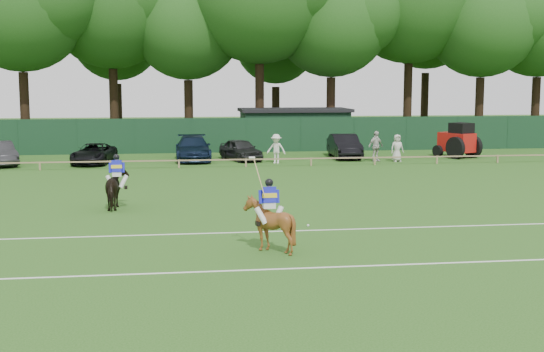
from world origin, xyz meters
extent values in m
plane|color=#1E4C14|center=(0.00, 0.00, 0.00)|extent=(160.00, 160.00, 0.00)
imported|color=black|center=(-5.63, 4.36, 0.83)|extent=(0.93, 1.98, 1.66)
imported|color=brown|center=(-0.54, -3.86, 0.84)|extent=(1.46, 1.61, 1.68)
imported|color=black|center=(-8.22, 20.88, 0.63)|extent=(2.79, 4.83, 1.26)
imported|color=#101C33|center=(-2.04, 22.00, 0.79)|extent=(2.22, 5.43, 1.57)
imported|color=#28292B|center=(1.05, 21.67, 0.70)|extent=(2.91, 4.40, 1.39)
imported|color=black|center=(8.09, 22.17, 0.79)|extent=(1.92, 4.90, 1.59)
imported|color=silver|center=(3.08, 19.59, 0.92)|extent=(1.36, 1.08, 1.84)
imported|color=beige|center=(9.57, 19.82, 0.98)|extent=(1.24, 0.94, 1.96)
imported|color=beige|center=(10.89, 19.50, 0.87)|extent=(0.92, 0.66, 1.75)
cube|color=silver|center=(-5.63, 4.36, 1.41)|extent=(0.36, 0.27, 0.18)
cube|color=#1A1DBD|center=(-5.63, 4.36, 1.73)|extent=(0.40, 0.31, 0.51)
cube|color=yellow|center=(-5.63, 4.36, 1.71)|extent=(0.43, 0.29, 0.18)
sphere|color=black|center=(-5.63, 4.36, 2.10)|extent=(0.25, 0.25, 0.25)
cylinder|color=silver|center=(-5.37, 4.31, 1.11)|extent=(0.42, 0.34, 0.59)
cylinder|color=silver|center=(-5.89, 4.30, 1.11)|extent=(0.42, 0.33, 0.59)
cube|color=silver|center=(-0.54, -3.86, 1.42)|extent=(0.38, 0.28, 0.18)
cube|color=#1A1DBD|center=(-0.54, -3.86, 1.74)|extent=(0.42, 0.33, 0.51)
cube|color=yellow|center=(-0.54, -3.86, 1.72)|extent=(0.45, 0.32, 0.18)
sphere|color=black|center=(-0.54, -3.86, 2.11)|extent=(0.25, 0.25, 0.25)
cylinder|color=silver|center=(-0.28, -3.89, 1.12)|extent=(0.42, 0.36, 0.59)
cylinder|color=silver|center=(-0.80, -3.93, 1.12)|extent=(0.42, 0.33, 0.59)
cylinder|color=tan|center=(-0.85, -3.83, 2.29)|extent=(0.31, 0.56, 1.17)
sphere|color=silver|center=(1.33, -0.33, 0.04)|extent=(0.09, 0.09, 0.09)
cube|color=silver|center=(0.00, -6.00, 0.01)|extent=(60.00, 0.10, 0.01)
cube|color=silver|center=(0.00, -1.00, 0.01)|extent=(60.00, 0.10, 0.01)
cube|color=#997F5B|center=(0.00, 18.00, 0.45)|extent=(62.00, 0.08, 0.08)
cube|color=#14351E|center=(0.00, 27.00, 1.25)|extent=(92.00, 0.04, 2.50)
cube|color=#14331E|center=(6.00, 30.00, 1.40)|extent=(8.00, 4.00, 2.80)
cube|color=black|center=(6.00, 30.00, 2.92)|extent=(8.40, 4.40, 0.24)
cube|color=#AF1510|center=(15.68, 21.50, 1.03)|extent=(2.14, 2.67, 1.28)
cube|color=black|center=(15.85, 21.14, 1.91)|extent=(1.60, 1.65, 0.88)
cylinder|color=black|center=(15.21, 20.53, 0.74)|extent=(0.88, 1.46, 1.47)
cylinder|color=black|center=(16.73, 21.22, 0.74)|extent=(0.88, 1.46, 1.47)
cylinder|color=black|center=(14.61, 22.09, 0.39)|extent=(0.59, 0.84, 0.78)
cylinder|color=black|center=(15.95, 22.70, 0.39)|extent=(0.59, 0.84, 0.78)
camera|label=1|loc=(-3.44, -25.25, 5.14)|focal=48.00mm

